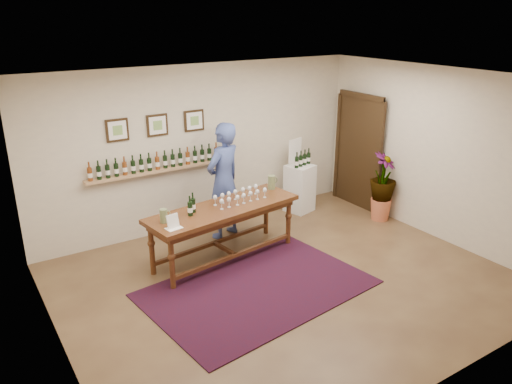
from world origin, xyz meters
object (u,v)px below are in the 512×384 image
tasting_table (224,215)px  potted_plant (382,187)px  person (224,181)px  display_pedestal (300,188)px

tasting_table → potted_plant: (3.13, -0.21, -0.09)m
tasting_table → potted_plant: bearing=-11.6°
tasting_table → potted_plant: 3.14m
potted_plant → person: (-2.72, 0.93, 0.34)m
person → tasting_table: bearing=41.1°
display_pedestal → person: (-1.74, -0.21, 0.53)m
tasting_table → display_pedestal: (2.15, 0.94, -0.27)m
display_pedestal → person: size_ratio=0.46×
display_pedestal → potted_plant: size_ratio=0.83×
display_pedestal → person: person is taller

